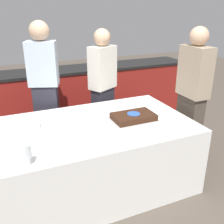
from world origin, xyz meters
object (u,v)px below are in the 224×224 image
at_px(wine_glass, 28,152).
at_px(person_standing_back, 45,90).
at_px(person_cutting_cake, 103,88).
at_px(person_seated_right, 192,97).
at_px(plate_stack, 28,125).
at_px(cake, 134,117).

relative_size(wine_glass, person_standing_back, 0.10).
height_order(person_cutting_cake, person_seated_right, person_seated_right).
relative_size(plate_stack, wine_glass, 1.23).
bearing_deg(plate_stack, cake, -10.64).
bearing_deg(wine_glass, person_seated_right, 15.00).
xyz_separation_m(plate_stack, person_cutting_cake, (1.02, 0.67, 0.06)).
bearing_deg(person_standing_back, wine_glass, 95.23).
bearing_deg(person_cutting_cake, cake, 61.52).
bearing_deg(person_standing_back, person_seated_right, 172.61).
xyz_separation_m(plate_stack, wine_glass, (-0.07, -0.64, 0.08)).
height_order(plate_stack, wine_glass, wine_glass).
relative_size(wine_glass, person_seated_right, 0.11).
height_order(cake, wine_glass, wine_glass).
bearing_deg(person_seated_right, cake, -85.95).
xyz_separation_m(person_seated_right, person_standing_back, (-1.52, 0.80, 0.04)).
relative_size(cake, plate_stack, 2.16).
distance_m(wine_glass, person_seated_right, 1.94).
distance_m(person_cutting_cake, person_standing_back, 0.74).
bearing_deg(wine_glass, person_standing_back, 74.72).
xyz_separation_m(cake, wine_glass, (-1.09, -0.45, 0.09)).
relative_size(cake, person_standing_back, 0.28).
relative_size(cake, wine_glass, 2.65).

